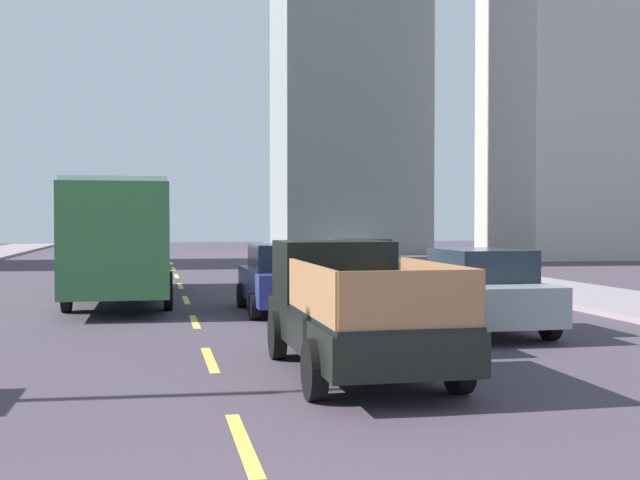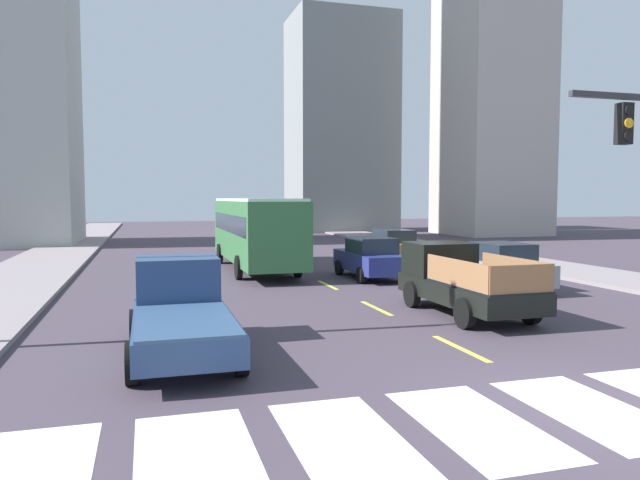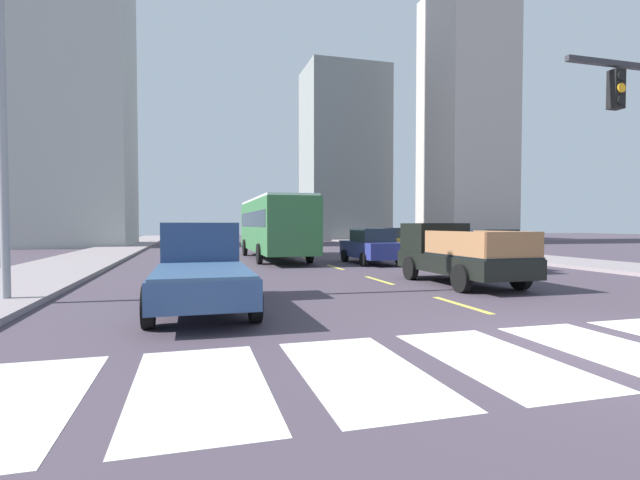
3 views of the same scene
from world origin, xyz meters
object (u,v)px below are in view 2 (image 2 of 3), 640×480
object	(u,v)px
sedan_mid	(500,266)
pickup_stakebed	(459,281)
sedan_near_right	(370,258)
sedan_near_left	(393,246)
pickup_dark	(181,310)
city_bus	(255,228)

from	to	relation	value
sedan_mid	pickup_stakebed	bearing A→B (deg)	-134.86
pickup_stakebed	sedan_mid	xyz separation A→B (m)	(3.59, 3.41, -0.08)
sedan_near_right	sedan_near_left	bearing A→B (deg)	56.68
pickup_stakebed	pickup_dark	xyz separation A→B (m)	(-8.06, -2.31, -0.02)
city_bus	sedan_near_left	distance (m)	7.56
pickup_stakebed	city_bus	xyz separation A→B (m)	(-3.89, 11.75, 1.02)
pickup_dark	sedan_mid	distance (m)	12.97
sedan_near_right	sedan_near_left	distance (m)	6.26
pickup_stakebed	sedan_mid	distance (m)	4.95
sedan_near_right	sedan_near_left	world-z (taller)	same
pickup_stakebed	pickup_dark	distance (m)	8.38
pickup_stakebed	pickup_dark	bearing A→B (deg)	-161.16
pickup_dark	sedan_near_right	size ratio (longest dim) A/B	1.18
sedan_near_right	sedan_near_left	xyz separation A→B (m)	(3.31, 5.32, 0.00)
city_bus	sedan_near_right	bearing A→B (deg)	-44.68
pickup_dark	sedan_near_right	bearing A→B (deg)	47.32
pickup_dark	city_bus	size ratio (longest dim) A/B	0.48
sedan_mid	sedan_near_right	bearing A→B (deg)	130.63
sedan_near_left	sedan_near_right	bearing A→B (deg)	-119.58
city_bus	sedan_near_right	distance (m)	5.91
pickup_stakebed	sedan_near_right	distance (m)	7.61
city_bus	sedan_mid	distance (m)	11.25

